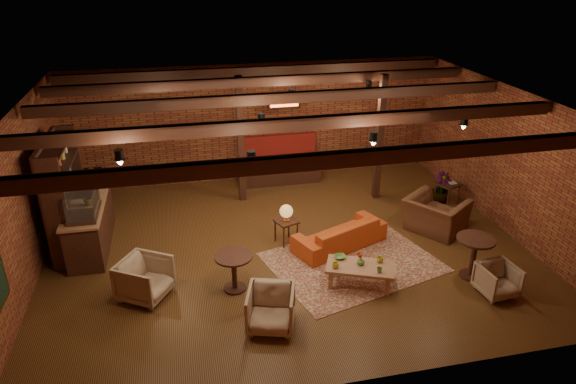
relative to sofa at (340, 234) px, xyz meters
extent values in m
plane|color=#36190D|center=(-1.12, 0.19, -0.30)|extent=(10.00, 10.00, 0.00)
cube|color=black|center=(-1.12, 0.19, 2.90)|extent=(10.00, 8.00, 0.02)
cube|color=maroon|center=(-1.12, 4.19, 1.30)|extent=(10.00, 0.02, 3.20)
cube|color=maroon|center=(-1.12, -3.81, 1.30)|extent=(10.00, 0.02, 3.20)
cube|color=maroon|center=(-6.12, 0.19, 1.30)|extent=(0.02, 8.00, 3.20)
cube|color=maroon|center=(3.88, 0.19, 1.30)|extent=(0.02, 8.00, 3.20)
cylinder|color=black|center=(-1.12, 1.79, 2.55)|extent=(9.60, 0.12, 0.12)
cube|color=black|center=(-1.72, 2.79, 1.30)|extent=(0.16, 0.16, 3.20)
cube|color=black|center=(1.68, 2.19, 1.30)|extent=(0.16, 0.16, 3.20)
imported|color=#337F33|center=(-5.12, 1.39, 0.92)|extent=(0.35, 0.39, 0.30)
cube|color=#F14B18|center=(-0.52, 3.29, 2.05)|extent=(0.86, 0.06, 0.30)
cube|color=maroon|center=(0.07, -0.69, -0.30)|extent=(3.79, 3.26, 0.01)
imported|color=#BD451A|center=(0.00, 0.00, 0.00)|extent=(2.23, 1.55, 0.61)
cube|color=#A9704F|center=(-0.07, -1.49, 0.10)|extent=(1.41, 1.07, 0.06)
cube|color=#A9704F|center=(-0.64, -1.49, -0.12)|extent=(0.08, 0.08, 0.37)
cube|color=#A9704F|center=(0.33, -1.90, -0.12)|extent=(0.08, 0.08, 0.37)
cube|color=#A9704F|center=(-0.47, -1.08, -0.12)|extent=(0.08, 0.08, 0.37)
cube|color=#A9704F|center=(0.50, -1.49, -0.12)|extent=(0.08, 0.08, 0.37)
imported|color=gold|center=(-0.55, -1.45, 0.18)|extent=(0.16, 0.16, 0.10)
imported|color=#598C40|center=(0.20, -1.76, 0.18)|extent=(0.13, 0.13, 0.10)
imported|color=gold|center=(0.34, -1.44, 0.18)|extent=(0.16, 0.16, 0.10)
imported|color=#598C40|center=(-0.36, -1.14, 0.16)|extent=(0.29, 0.29, 0.05)
imported|color=#598C40|center=(-0.05, -1.44, 0.19)|extent=(0.16, 0.16, 0.12)
sphere|color=#B72D13|center=(-0.05, -1.44, 0.33)|extent=(0.10, 0.10, 0.10)
cube|color=black|center=(-1.09, 0.40, 0.21)|extent=(0.56, 0.56, 0.04)
cylinder|color=black|center=(-1.09, 0.40, -0.06)|extent=(0.04, 0.04, 0.49)
cylinder|color=olive|center=(-1.09, 0.40, 0.24)|extent=(0.14, 0.14, 0.02)
cylinder|color=olive|center=(-1.09, 0.40, 0.32)|extent=(0.04, 0.04, 0.21)
sphere|color=gold|center=(-1.09, 0.40, 0.46)|extent=(0.29, 0.29, 0.29)
cylinder|color=black|center=(-2.41, -1.10, 0.41)|extent=(0.71, 0.71, 0.04)
cylinder|color=black|center=(-2.41, -1.10, 0.06)|extent=(0.10, 0.10, 0.69)
cylinder|color=black|center=(-2.41, -1.10, -0.28)|extent=(0.42, 0.42, 0.04)
imported|color=beige|center=(-4.03, -0.98, 0.12)|extent=(1.08, 1.10, 0.84)
imported|color=beige|center=(-1.94, -2.30, 0.10)|extent=(0.95, 0.92, 0.80)
imported|color=brown|center=(2.33, 0.19, 0.23)|extent=(1.35, 1.46, 1.07)
cube|color=black|center=(3.28, 1.42, 0.24)|extent=(0.68, 0.68, 0.05)
cylinder|color=black|center=(3.28, 1.42, -0.04)|extent=(0.05, 0.05, 0.52)
imported|color=black|center=(3.28, 1.42, 0.28)|extent=(0.28, 0.31, 0.03)
cylinder|color=black|center=(2.17, -1.66, 0.53)|extent=(0.73, 0.73, 0.05)
cylinder|color=black|center=(2.17, -1.66, 0.12)|extent=(0.11, 0.11, 0.79)
cylinder|color=black|center=(2.17, -1.66, -0.28)|extent=(0.44, 0.44, 0.05)
imported|color=beige|center=(2.32, -2.29, 0.03)|extent=(0.70, 0.66, 0.66)
imported|color=#4C7F4C|center=(3.16, 1.51, 0.91)|extent=(1.52, 1.52, 2.42)
camera|label=1|loc=(-3.16, -9.18, 5.44)|focal=32.00mm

